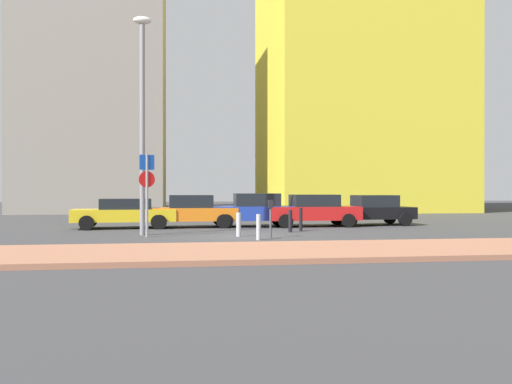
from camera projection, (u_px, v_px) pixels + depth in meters
The scene contains 16 objects.
ground_plane at pixel (240, 236), 20.52m from camera, with size 120.00×120.00×0.00m, color #38383A.
sidewalk_brick at pixel (267, 252), 14.69m from camera, with size 40.00×4.28×0.14m, color #9E664C.
parked_car_yellow at pixel (125, 213), 24.55m from camera, with size 4.66×2.27×1.34m.
parked_car_orange at pixel (190, 211), 25.15m from camera, with size 4.33×2.03×1.50m.
parked_car_blue at pixel (255, 210), 25.69m from camera, with size 4.10×2.11×1.58m.
parked_car_red at pixel (313, 210), 25.80m from camera, with size 4.40×2.03×1.52m.
parked_car_black at pixel (372, 210), 26.74m from camera, with size 4.15×2.09×1.48m.
parking_sign_post at pixel (147, 185), 19.96m from camera, with size 0.58×0.20×3.06m.
parking_meter at pixel (271, 213), 19.60m from camera, with size 0.18×0.14×1.37m.
street_lamp at pixel (142, 109), 20.85m from camera, with size 0.70×0.36×8.41m.
traffic_bollard_near at pixel (259, 227), 18.83m from camera, with size 0.16×0.16×0.90m, color #B7B7BC.
traffic_bollard_mid at pixel (239, 225), 20.25m from camera, with size 0.18×0.18×0.89m, color #B7B7BC.
traffic_bollard_far at pixel (290, 221), 22.28m from camera, with size 0.15×0.15×0.92m, color black.
traffic_bollard_edge at pixel (301, 219), 23.02m from camera, with size 0.15×0.15×0.98m, color black.
building_colorful_midrise at pixel (356, 52), 46.32m from camera, with size 15.26×13.99×27.13m, color gold.
building_under_construction at pixel (99, 76), 45.64m from camera, with size 10.96×14.99×22.67m, color gray.
Camera 1 is at (-2.48, -20.38, 1.75)m, focal length 38.10 mm.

